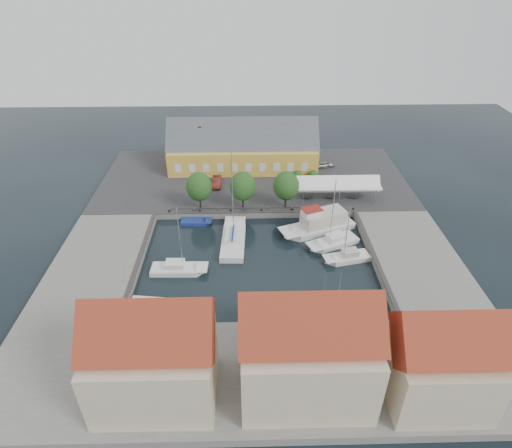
{
  "coord_description": "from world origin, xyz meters",
  "views": [
    {
      "loc": [
        -1.3,
        -49.02,
        36.89
      ],
      "look_at": [
        0.0,
        6.0,
        1.5
      ],
      "focal_mm": 30.0,
      "sensor_mm": 36.0,
      "label": 1
    }
  ],
  "objects_px": {
    "launch_sw": "(150,305)",
    "car_red": "(217,182)",
    "car_silver": "(325,164)",
    "west_boat_c": "(178,270)",
    "trawler": "(320,225)",
    "tent_canopy": "(338,185)",
    "east_boat_b": "(348,258)",
    "launch_nw": "(196,222)",
    "warehouse": "(240,149)",
    "east_boat_a": "(334,243)",
    "center_sailboat": "(233,240)"
  },
  "relations": [
    {
      "from": "launch_nw",
      "to": "west_boat_c",
      "type": "bearing_deg",
      "value": -95.73
    },
    {
      "from": "tent_canopy",
      "to": "warehouse",
      "type": "bearing_deg",
      "value": 140.14
    },
    {
      "from": "car_silver",
      "to": "west_boat_c",
      "type": "xyz_separation_m",
      "value": [
        -24.89,
        -30.41,
        -1.37
      ]
    },
    {
      "from": "center_sailboat",
      "to": "launch_sw",
      "type": "relative_size",
      "value": 2.77
    },
    {
      "from": "car_red",
      "to": "west_boat_c",
      "type": "height_order",
      "value": "west_boat_c"
    },
    {
      "from": "car_silver",
      "to": "car_red",
      "type": "bearing_deg",
      "value": 94.29
    },
    {
      "from": "car_silver",
      "to": "launch_nw",
      "type": "xyz_separation_m",
      "value": [
        -23.66,
        -18.16,
        -1.54
      ]
    },
    {
      "from": "car_silver",
      "to": "trawler",
      "type": "distance_m",
      "value": 21.11
    },
    {
      "from": "warehouse",
      "to": "launch_sw",
      "type": "height_order",
      "value": "warehouse"
    },
    {
      "from": "east_boat_a",
      "to": "launch_nw",
      "type": "distance_m",
      "value": 22.0
    },
    {
      "from": "warehouse",
      "to": "trawler",
      "type": "height_order",
      "value": "warehouse"
    },
    {
      "from": "car_red",
      "to": "warehouse",
      "type": "bearing_deg",
      "value": 63.68
    },
    {
      "from": "launch_nw",
      "to": "center_sailboat",
      "type": "bearing_deg",
      "value": -41.75
    },
    {
      "from": "center_sailboat",
      "to": "east_boat_b",
      "type": "distance_m",
      "value": 16.85
    },
    {
      "from": "warehouse",
      "to": "west_boat_c",
      "type": "relative_size",
      "value": 2.7
    },
    {
      "from": "tent_canopy",
      "to": "car_silver",
      "type": "relative_size",
      "value": 3.78
    },
    {
      "from": "trawler",
      "to": "tent_canopy",
      "type": "bearing_deg",
      "value": 63.16
    },
    {
      "from": "west_boat_c",
      "to": "car_silver",
      "type": "bearing_deg",
      "value": 50.71
    },
    {
      "from": "trawler",
      "to": "east_boat_b",
      "type": "bearing_deg",
      "value": -69.51
    },
    {
      "from": "trawler",
      "to": "east_boat_b",
      "type": "height_order",
      "value": "east_boat_b"
    },
    {
      "from": "east_boat_a",
      "to": "west_boat_c",
      "type": "height_order",
      "value": "east_boat_a"
    },
    {
      "from": "tent_canopy",
      "to": "car_red",
      "type": "xyz_separation_m",
      "value": [
        -20.73,
        5.32,
        -1.95
      ]
    },
    {
      "from": "car_silver",
      "to": "east_boat_a",
      "type": "height_order",
      "value": "east_boat_a"
    },
    {
      "from": "trawler",
      "to": "west_boat_c",
      "type": "xyz_separation_m",
      "value": [
        -20.72,
        -9.72,
        -0.76
      ]
    },
    {
      "from": "car_silver",
      "to": "car_red",
      "type": "distance_m",
      "value": 21.99
    },
    {
      "from": "warehouse",
      "to": "center_sailboat",
      "type": "relative_size",
      "value": 1.92
    },
    {
      "from": "east_boat_a",
      "to": "center_sailboat",
      "type": "bearing_deg",
      "value": 176.62
    },
    {
      "from": "tent_canopy",
      "to": "car_silver",
      "type": "distance_m",
      "value": 12.71
    },
    {
      "from": "launch_sw",
      "to": "trawler",
      "type": "bearing_deg",
      "value": 34.84
    },
    {
      "from": "tent_canopy",
      "to": "launch_nw",
      "type": "relative_size",
      "value": 2.74
    },
    {
      "from": "east_boat_a",
      "to": "east_boat_b",
      "type": "xyz_separation_m",
      "value": [
        1.31,
        -3.83,
        -0.0
      ]
    },
    {
      "from": "center_sailboat",
      "to": "west_boat_c",
      "type": "bearing_deg",
      "value": -137.74
    },
    {
      "from": "trawler",
      "to": "car_silver",
      "type": "bearing_deg",
      "value": 78.61
    },
    {
      "from": "west_boat_c",
      "to": "east_boat_b",
      "type": "bearing_deg",
      "value": 4.92
    },
    {
      "from": "warehouse",
      "to": "east_boat_a",
      "type": "bearing_deg",
      "value": -61.51
    },
    {
      "from": "trawler",
      "to": "west_boat_c",
      "type": "relative_size",
      "value": 1.17
    },
    {
      "from": "center_sailboat",
      "to": "launch_sw",
      "type": "height_order",
      "value": "center_sailboat"
    },
    {
      "from": "launch_nw",
      "to": "trawler",
      "type": "bearing_deg",
      "value": -7.39
    },
    {
      "from": "car_silver",
      "to": "trawler",
      "type": "relative_size",
      "value": 0.3
    },
    {
      "from": "car_red",
      "to": "east_boat_a",
      "type": "height_order",
      "value": "east_boat_a"
    },
    {
      "from": "car_red",
      "to": "launch_sw",
      "type": "relative_size",
      "value": 0.83
    },
    {
      "from": "tent_canopy",
      "to": "car_red",
      "type": "relative_size",
      "value": 3.15
    },
    {
      "from": "center_sailboat",
      "to": "east_boat_b",
      "type": "height_order",
      "value": "center_sailboat"
    },
    {
      "from": "car_silver",
      "to": "launch_nw",
      "type": "height_order",
      "value": "car_silver"
    },
    {
      "from": "car_silver",
      "to": "trawler",
      "type": "xyz_separation_m",
      "value": [
        -4.17,
        -20.69,
        -0.61
      ]
    },
    {
      "from": "car_silver",
      "to": "trawler",
      "type": "height_order",
      "value": "trawler"
    },
    {
      "from": "launch_sw",
      "to": "car_red",
      "type": "bearing_deg",
      "value": 77.23
    },
    {
      "from": "car_red",
      "to": "launch_sw",
      "type": "xyz_separation_m",
      "value": [
        -6.74,
        -29.71,
        -1.64
      ]
    },
    {
      "from": "trawler",
      "to": "east_boat_b",
      "type": "distance_m",
      "value": 8.25
    },
    {
      "from": "tent_canopy",
      "to": "car_red",
      "type": "distance_m",
      "value": 21.49
    }
  ]
}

